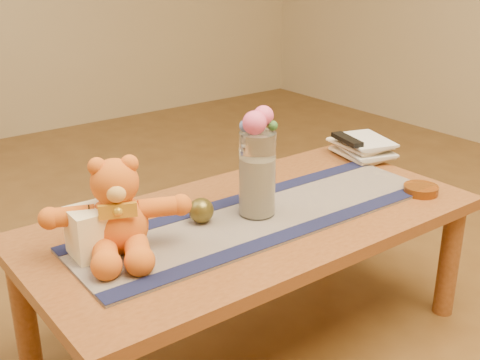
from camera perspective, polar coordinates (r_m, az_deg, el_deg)
floor at (r=2.10m, az=1.12°, el=-14.56°), size 5.50×5.50×0.00m
coffee_table_top at (r=1.88m, az=1.21°, el=-3.92°), size 1.40×0.70×0.04m
table_leg_fr at (r=2.24m, az=19.00°, el=-7.18°), size 0.07×0.07×0.41m
table_leg_bl at (r=1.96m, az=-19.58°, el=-11.60°), size 0.07×0.07×0.41m
table_leg_br at (r=2.56m, az=8.39°, el=-2.49°), size 0.07×0.07×0.41m
persian_runner at (r=1.86m, az=2.19°, el=-3.43°), size 1.21×0.37×0.01m
runner_border_near at (r=1.76m, az=5.13°, el=-4.87°), size 1.20×0.08×0.00m
runner_border_far at (r=1.96m, az=-0.44°, el=-1.86°), size 1.20×0.08×0.00m
teddy_bear at (r=1.64m, az=-11.50°, el=-2.43°), size 0.46×0.42×0.25m
pillar_candle at (r=1.65m, az=-13.76°, el=-4.74°), size 0.11×0.11×0.13m
candle_wick at (r=1.62m, az=-13.98°, el=-2.46°), size 0.00×0.00×0.01m
glass_vase at (r=1.82m, az=1.62°, el=0.56°), size 0.11×0.11×0.26m
potpourri_fill at (r=1.83m, az=1.61°, el=-0.58°), size 0.09×0.09×0.18m
rose_left at (r=1.75m, az=1.37°, el=5.39°), size 0.07×0.07×0.07m
rose_right at (r=1.78m, az=2.21°, el=6.04°), size 0.06×0.06×0.06m
blue_flower_back at (r=1.80m, az=1.22°, el=5.65°), size 0.04×0.04×0.04m
blue_flower_side at (r=1.77m, az=0.50°, el=5.08°), size 0.04×0.04×0.04m
leaf_sprig at (r=1.78m, az=3.09°, el=5.11°), size 0.03×0.03×0.03m
bronze_ball at (r=1.80m, az=-3.66°, el=-2.86°), size 0.09×0.09×0.08m
book_bottom at (r=2.38m, az=9.76°, el=2.12°), size 0.21×0.25×0.02m
book_lower at (r=2.37m, az=9.94°, el=2.54°), size 0.23×0.27×0.02m
book_upper at (r=2.37m, az=9.65°, el=3.00°), size 0.20×0.24×0.02m
book_top at (r=2.36m, az=9.95°, el=3.42°), size 0.22×0.26×0.02m
tv_remote at (r=2.35m, az=10.00°, el=3.76°), size 0.08×0.17×0.02m
amber_dish at (r=2.12m, az=16.59°, el=-0.88°), size 0.12×0.12×0.03m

